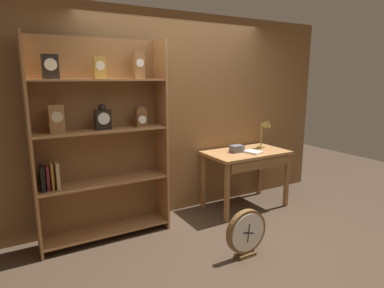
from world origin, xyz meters
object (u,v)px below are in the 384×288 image
at_px(workbench, 247,159).
at_px(round_clock_large, 246,233).
at_px(desk_lamp, 266,128).
at_px(open_repair_manual, 253,152).
at_px(toolbox_small, 237,149).
at_px(bookshelf, 99,141).

bearing_deg(workbench, round_clock_large, -128.95).
bearing_deg(desk_lamp, open_repair_manual, -155.77).
xyz_separation_m(workbench, open_repair_manual, (0.02, -0.09, 0.11)).
bearing_deg(desk_lamp, workbench, -169.88).
distance_m(workbench, round_clock_large, 1.37).
relative_size(workbench, open_repair_manual, 5.11).
bearing_deg(open_repair_manual, toolbox_small, 124.12).
bearing_deg(desk_lamp, round_clock_large, -137.96).
xyz_separation_m(bookshelf, desk_lamp, (2.33, -0.07, -0.02)).
distance_m(desk_lamp, round_clock_large, 1.82).
bearing_deg(round_clock_large, toolbox_small, 57.48).
distance_m(open_repair_manual, round_clock_large, 1.37).
distance_m(workbench, open_repair_manual, 0.15).
bearing_deg(round_clock_large, bookshelf, 134.62).
bearing_deg(workbench, desk_lamp, 10.12).
relative_size(workbench, desk_lamp, 2.60).
bearing_deg(workbench, open_repair_manual, -75.89).
height_order(workbench, open_repair_manual, open_repair_manual).
bearing_deg(workbench, bookshelf, 175.98).
bearing_deg(round_clock_large, workbench, 51.05).
bearing_deg(toolbox_small, open_repair_manual, -42.25).
xyz_separation_m(desk_lamp, open_repair_manual, (-0.36, -0.16, -0.28)).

